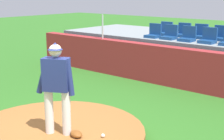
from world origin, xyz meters
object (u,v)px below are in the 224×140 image
object	(u,v)px
pitcher	(56,82)
stadium_chair_0	(154,33)
stadium_chair_2	(188,36)
stadium_chair_8	(200,34)
stadium_chair_6	(165,31)
stadium_chair_1	(170,35)
baseball	(103,136)
stadium_chair_9	(220,36)
stadium_chair_7	(183,32)
stadium_chair_3	(208,38)
fielding_glove	(76,134)

from	to	relation	value
pitcher	stadium_chair_0	size ratio (longest dim) A/B	3.54
stadium_chair_2	stadium_chair_8	size ratio (longest dim) A/B	1.00
stadium_chair_2	stadium_chair_6	world-z (taller)	same
stadium_chair_1	stadium_chair_8	distance (m)	1.14
baseball	stadium_chair_9	distance (m)	6.76
pitcher	stadium_chair_8	size ratio (longest dim) A/B	3.54
pitcher	stadium_chair_7	distance (m)	7.19
pitcher	stadium_chair_2	size ratio (longest dim) A/B	3.54
stadium_chair_3	stadium_chair_8	bearing A→B (deg)	-51.34
baseball	stadium_chair_7	xyz separation A→B (m)	(-2.00, 6.67, 1.17)
fielding_glove	stadium_chair_9	distance (m)	7.03
stadium_chair_0	stadium_chair_8	size ratio (longest dim) A/B	1.00
baseball	stadium_chair_0	world-z (taller)	stadium_chair_0
stadium_chair_3	stadium_chair_9	size ratio (longest dim) A/B	1.00
pitcher	fielding_glove	bearing A→B (deg)	-11.18
stadium_chair_7	stadium_chair_9	distance (m)	1.41
stadium_chair_1	stadium_chair_2	xyz separation A→B (m)	(0.71, -0.03, 0.00)
pitcher	stadium_chair_1	world-z (taller)	pitcher
stadium_chair_7	stadium_chair_6	bearing A→B (deg)	1.69
fielding_glove	stadium_chair_1	size ratio (longest dim) A/B	0.60
fielding_glove	stadium_chair_0	bearing A→B (deg)	126.60
stadium_chair_1	baseball	bearing A→B (deg)	109.44
stadium_chair_1	stadium_chair_6	world-z (taller)	same
stadium_chair_2	fielding_glove	bearing A→B (deg)	98.69
stadium_chair_3	stadium_chair_9	bearing A→B (deg)	-92.32
stadium_chair_9	fielding_glove	bearing A→B (deg)	91.51
stadium_chair_2	stadium_chair_6	size ratio (longest dim) A/B	1.00
baseball	stadium_chair_8	distance (m)	6.92
stadium_chair_1	stadium_chair_6	size ratio (longest dim) A/B	1.00
pitcher	stadium_chair_3	world-z (taller)	pitcher
stadium_chair_0	stadium_chair_8	distance (m)	1.63
stadium_chair_1	stadium_chair_9	bearing A→B (deg)	-149.68
pitcher	stadium_chair_6	distance (m)	7.33
pitcher	baseball	world-z (taller)	pitcher
pitcher	baseball	size ratio (longest dim) A/B	23.89
baseball	stadium_chair_8	world-z (taller)	stadium_chair_8
stadium_chair_7	stadium_chair_8	size ratio (longest dim) A/B	1.00
stadium_chair_8	stadium_chair_1	bearing A→B (deg)	52.32
stadium_chair_0	stadium_chair_8	xyz separation A→B (m)	(1.35, 0.91, 0.00)
stadium_chair_0	stadium_chair_9	distance (m)	2.27
stadium_chair_8	stadium_chair_3	bearing A→B (deg)	128.66
stadium_chair_0	stadium_chair_2	bearing A→B (deg)	179.29
stadium_chair_3	stadium_chair_6	world-z (taller)	same
stadium_chair_1	stadium_chair_0	bearing A→B (deg)	0.94
fielding_glove	stadium_chair_0	size ratio (longest dim) A/B	0.60
stadium_chair_2	stadium_chair_6	bearing A→B (deg)	-32.29
stadium_chair_6	baseball	bearing A→B (deg)	112.43
stadium_chair_0	stadium_chair_6	world-z (taller)	same
baseball	stadium_chair_2	world-z (taller)	stadium_chair_2
fielding_glove	stadium_chair_8	bearing A→B (deg)	113.64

